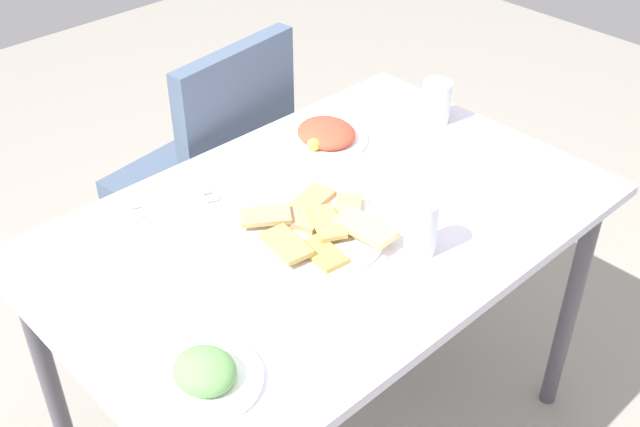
{
  "coord_description": "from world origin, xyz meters",
  "views": [
    {
      "loc": [
        -0.94,
        -0.98,
        1.75
      ],
      "look_at": [
        -0.02,
        -0.01,
        0.77
      ],
      "focal_mm": 43.83,
      "sensor_mm": 36.0,
      "label": 1
    }
  ],
  "objects_px": {
    "dining_table": "(326,248)",
    "pide_platter": "(314,228)",
    "soda_can": "(421,227)",
    "dining_chair": "(215,168)",
    "salad_plate_rice": "(205,374)",
    "salad_plate_greens": "(326,135)",
    "fork": "(179,205)",
    "paper_napkin": "(175,203)",
    "spoon": "(170,198)",
    "drinking_glass": "(436,102)"
  },
  "relations": [
    {
      "from": "dining_table",
      "to": "fork",
      "type": "bearing_deg",
      "value": 128.99
    },
    {
      "from": "dining_chair",
      "to": "pide_platter",
      "type": "distance_m",
      "value": 0.68
    },
    {
      "from": "salad_plate_rice",
      "to": "spoon",
      "type": "xyz_separation_m",
      "value": [
        0.26,
        0.48,
        -0.01
      ]
    },
    {
      "from": "pide_platter",
      "to": "drinking_glass",
      "type": "height_order",
      "value": "drinking_glass"
    },
    {
      "from": "soda_can",
      "to": "pide_platter",
      "type": "bearing_deg",
      "value": 121.72
    },
    {
      "from": "drinking_glass",
      "to": "fork",
      "type": "bearing_deg",
      "value": 169.07
    },
    {
      "from": "salad_plate_rice",
      "to": "fork",
      "type": "xyz_separation_m",
      "value": [
        0.26,
        0.45,
        -0.01
      ]
    },
    {
      "from": "dining_table",
      "to": "pide_platter",
      "type": "distance_m",
      "value": 0.11
    },
    {
      "from": "salad_plate_rice",
      "to": "soda_can",
      "type": "bearing_deg",
      "value": -1.71
    },
    {
      "from": "soda_can",
      "to": "drinking_glass",
      "type": "relative_size",
      "value": 1.11
    },
    {
      "from": "dining_chair",
      "to": "salad_plate_greens",
      "type": "xyz_separation_m",
      "value": [
        0.09,
        -0.36,
        0.23
      ]
    },
    {
      "from": "paper_napkin",
      "to": "spoon",
      "type": "relative_size",
      "value": 0.75
    },
    {
      "from": "salad_plate_rice",
      "to": "soda_can",
      "type": "xyz_separation_m",
      "value": [
        0.53,
        -0.02,
        0.04
      ]
    },
    {
      "from": "salad_plate_greens",
      "to": "drinking_glass",
      "type": "height_order",
      "value": "drinking_glass"
    },
    {
      "from": "paper_napkin",
      "to": "soda_can",
      "type": "bearing_deg",
      "value": -60.74
    },
    {
      "from": "salad_plate_greens",
      "to": "fork",
      "type": "height_order",
      "value": "salad_plate_greens"
    },
    {
      "from": "paper_napkin",
      "to": "spoon",
      "type": "bearing_deg",
      "value": 90.0
    },
    {
      "from": "fork",
      "to": "dining_chair",
      "type": "bearing_deg",
      "value": 68.14
    },
    {
      "from": "dining_chair",
      "to": "salad_plate_rice",
      "type": "bearing_deg",
      "value": -126.98
    },
    {
      "from": "pide_platter",
      "to": "fork",
      "type": "height_order",
      "value": "pide_platter"
    },
    {
      "from": "salad_plate_greens",
      "to": "spoon",
      "type": "height_order",
      "value": "salad_plate_greens"
    },
    {
      "from": "dining_table",
      "to": "pide_platter",
      "type": "bearing_deg",
      "value": -160.14
    },
    {
      "from": "pide_platter",
      "to": "soda_can",
      "type": "relative_size",
      "value": 2.63
    },
    {
      "from": "salad_plate_rice",
      "to": "salad_plate_greens",
      "type": "bearing_deg",
      "value": 31.95
    },
    {
      "from": "dining_table",
      "to": "salad_plate_rice",
      "type": "bearing_deg",
      "value": -157.31
    },
    {
      "from": "salad_plate_greens",
      "to": "drinking_glass",
      "type": "distance_m",
      "value": 0.3
    },
    {
      "from": "paper_napkin",
      "to": "dining_table",
      "type": "bearing_deg",
      "value": -52.91
    },
    {
      "from": "paper_napkin",
      "to": "drinking_glass",
      "type": "bearing_deg",
      "value": -12.32
    },
    {
      "from": "paper_napkin",
      "to": "fork",
      "type": "height_order",
      "value": "fork"
    },
    {
      "from": "dining_table",
      "to": "fork",
      "type": "relative_size",
      "value": 7.05
    },
    {
      "from": "dining_table",
      "to": "fork",
      "type": "height_order",
      "value": "fork"
    },
    {
      "from": "dining_chair",
      "to": "salad_plate_rice",
      "type": "distance_m",
      "value": 1.02
    },
    {
      "from": "drinking_glass",
      "to": "fork",
      "type": "height_order",
      "value": "drinking_glass"
    },
    {
      "from": "soda_can",
      "to": "dining_chair",
      "type": "bearing_deg",
      "value": 85.22
    },
    {
      "from": "pide_platter",
      "to": "paper_napkin",
      "type": "height_order",
      "value": "pide_platter"
    },
    {
      "from": "dining_chair",
      "to": "soda_can",
      "type": "relative_size",
      "value": 7.6
    },
    {
      "from": "dining_chair",
      "to": "salad_plate_rice",
      "type": "height_order",
      "value": "dining_chair"
    },
    {
      "from": "salad_plate_greens",
      "to": "dining_table",
      "type": "bearing_deg",
      "value": -133.74
    },
    {
      "from": "paper_napkin",
      "to": "fork",
      "type": "xyz_separation_m",
      "value": [
        0.0,
        -0.02,
        0.0
      ]
    },
    {
      "from": "fork",
      "to": "salad_plate_rice",
      "type": "bearing_deg",
      "value": -97.57
    },
    {
      "from": "dining_chair",
      "to": "salad_plate_greens",
      "type": "relative_size",
      "value": 4.46
    },
    {
      "from": "dining_chair",
      "to": "fork",
      "type": "bearing_deg",
      "value": -134.38
    },
    {
      "from": "drinking_glass",
      "to": "spoon",
      "type": "relative_size",
      "value": 0.61
    },
    {
      "from": "dining_chair",
      "to": "paper_napkin",
      "type": "distance_m",
      "value": 0.51
    },
    {
      "from": "salad_plate_greens",
      "to": "paper_napkin",
      "type": "xyz_separation_m",
      "value": [
        -0.43,
        0.03,
        -0.02
      ]
    },
    {
      "from": "paper_napkin",
      "to": "spoon",
      "type": "height_order",
      "value": "spoon"
    },
    {
      "from": "pide_platter",
      "to": "drinking_glass",
      "type": "relative_size",
      "value": 2.9
    },
    {
      "from": "salad_plate_greens",
      "to": "spoon",
      "type": "relative_size",
      "value": 1.15
    },
    {
      "from": "dining_table",
      "to": "pide_platter",
      "type": "relative_size",
      "value": 3.84
    },
    {
      "from": "salad_plate_greens",
      "to": "salad_plate_rice",
      "type": "distance_m",
      "value": 0.82
    }
  ]
}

